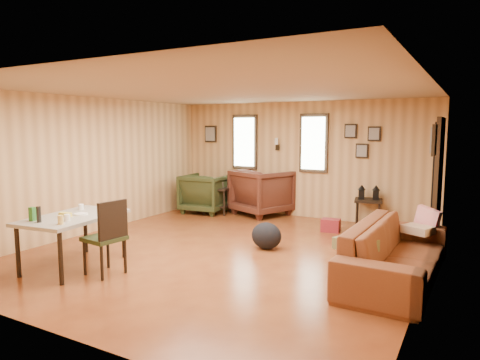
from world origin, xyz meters
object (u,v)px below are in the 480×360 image
(end_table, at_px, (217,196))
(recliner_green, at_px, (205,191))
(recliner_brown, at_px, (262,190))
(sofa, at_px, (397,242))
(side_table, at_px, (369,198))
(dining_table, at_px, (73,220))

(end_table, bearing_deg, recliner_green, -178.15)
(recliner_brown, bearing_deg, sofa, 161.81)
(recliner_green, bearing_deg, side_table, -179.51)
(recliner_brown, xyz_separation_m, side_table, (2.25, -0.01, -0.00))
(dining_table, bearing_deg, recliner_brown, 74.46)
(recliner_brown, bearing_deg, dining_table, 104.06)
(recliner_brown, xyz_separation_m, end_table, (-0.91, -0.37, -0.15))
(recliner_brown, distance_m, side_table, 2.25)
(recliner_brown, relative_size, side_table, 1.36)
(sofa, distance_m, dining_table, 4.18)
(recliner_brown, distance_m, dining_table, 4.42)
(recliner_brown, xyz_separation_m, dining_table, (-0.67, -4.37, 0.10))
(sofa, relative_size, dining_table, 1.64)
(recliner_brown, height_order, dining_table, recliner_brown)
(sofa, xyz_separation_m, recliner_green, (-4.40, 2.39, 0.00))
(sofa, height_order, recliner_brown, recliner_brown)
(side_table, bearing_deg, sofa, -71.09)
(sofa, distance_m, recliner_green, 5.01)
(recliner_green, bearing_deg, end_table, 176.26)
(recliner_brown, bearing_deg, recliner_green, 40.37)
(sofa, distance_m, recliner_brown, 4.23)
(side_table, bearing_deg, recliner_brown, 179.64)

